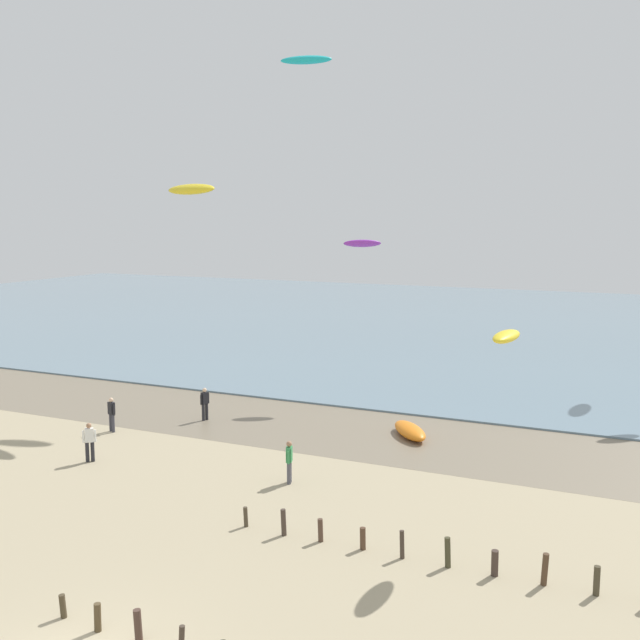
% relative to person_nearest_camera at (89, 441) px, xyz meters
% --- Properties ---
extents(wet_sand_strip, '(120.00, 8.09, 0.01)m').
position_rel_person_nearest_camera_xyz_m(wet_sand_strip, '(9.85, 8.72, -0.91)').
color(wet_sand_strip, '#7A6D59').
rests_on(wet_sand_strip, ground).
extents(sea, '(160.00, 70.00, 0.10)m').
position_rel_person_nearest_camera_xyz_m(sea, '(9.85, 47.76, -0.87)').
color(sea, slate).
rests_on(sea, ground).
extents(groyne_mid, '(21.14, 0.33, 0.97)m').
position_rel_person_nearest_camera_xyz_m(groyne_mid, '(19.92, -3.07, -0.51)').
color(groyne_mid, '#43392B').
rests_on(groyne_mid, ground).
extents(person_nearest_camera, '(0.45, 0.40, 1.71)m').
position_rel_person_nearest_camera_xyz_m(person_nearest_camera, '(0.00, 0.00, 0.00)').
color(person_nearest_camera, '#232328').
rests_on(person_nearest_camera, ground).
extents(person_mid_beach, '(0.54, 0.34, 1.71)m').
position_rel_person_nearest_camera_xyz_m(person_mid_beach, '(-2.08, 3.91, 0.00)').
color(person_mid_beach, '#383842').
rests_on(person_mid_beach, ground).
extents(person_by_waterline, '(0.32, 0.55, 1.71)m').
position_rel_person_nearest_camera_xyz_m(person_by_waterline, '(8.96, 1.23, 0.00)').
color(person_by_waterline, '#4C4C56').
rests_on(person_by_waterline, ground).
extents(person_left_flank, '(0.32, 0.55, 1.71)m').
position_rel_person_nearest_camera_xyz_m(person_left_flank, '(0.95, 7.51, 0.00)').
color(person_left_flank, '#232328').
rests_on(person_left_flank, ground).
extents(grounded_kite, '(2.71, 3.05, 0.60)m').
position_rel_person_nearest_camera_xyz_m(grounded_kite, '(11.48, 9.08, -0.62)').
color(grounded_kite, orange).
rests_on(grounded_kite, ground).
extents(kite_aloft_0, '(3.35, 1.69, 0.79)m').
position_rel_person_nearest_camera_xyz_m(kite_aloft_0, '(-0.62, 9.07, 10.94)').
color(kite_aloft_0, yellow).
extents(kite_aloft_1, '(3.26, 1.74, 0.62)m').
position_rel_person_nearest_camera_xyz_m(kite_aloft_1, '(2.27, 17.10, 18.70)').
color(kite_aloft_1, '#19B2B7').
extents(kite_aloft_3, '(0.85, 2.21, 0.36)m').
position_rel_person_nearest_camera_xyz_m(kite_aloft_3, '(17.44, -0.16, 5.75)').
color(kite_aloft_3, yellow).
extents(kite_aloft_4, '(2.29, 1.73, 0.63)m').
position_rel_person_nearest_camera_xyz_m(kite_aloft_4, '(6.28, 16.12, 8.00)').
color(kite_aloft_4, purple).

